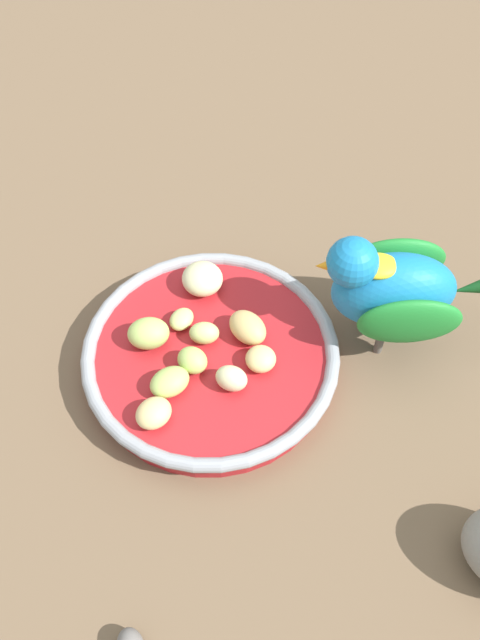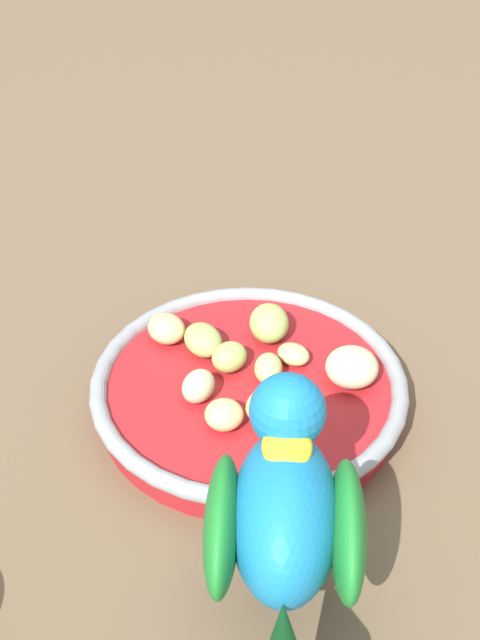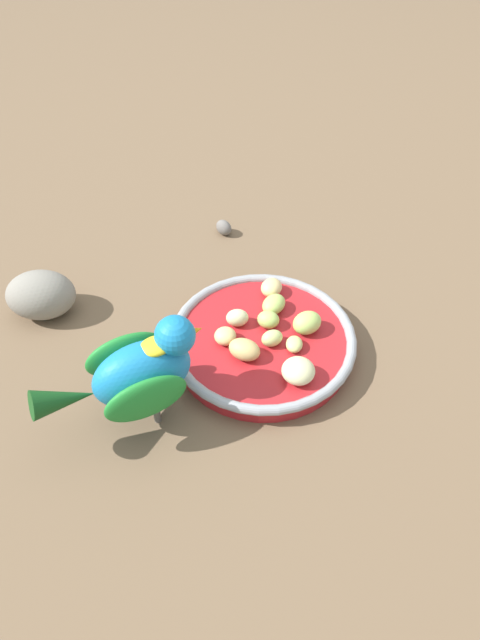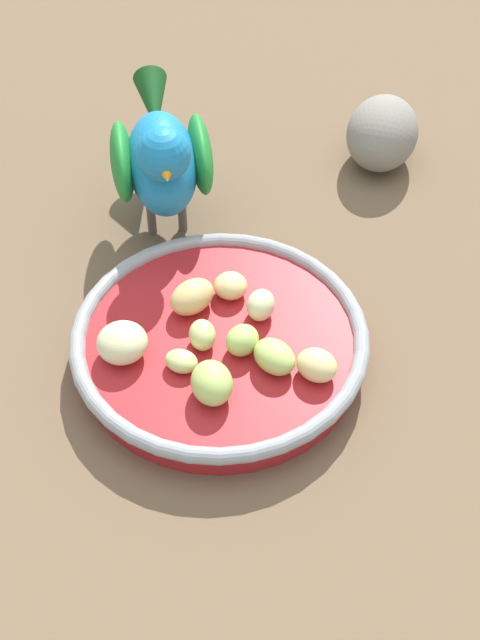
{
  "view_description": "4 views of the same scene",
  "coord_description": "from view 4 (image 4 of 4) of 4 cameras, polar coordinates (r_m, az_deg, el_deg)",
  "views": [
    {
      "loc": [
        -0.11,
        0.32,
        0.54
      ],
      "look_at": [
        -0.01,
        -0.02,
        0.05
      ],
      "focal_mm": 39.78,
      "sensor_mm": 36.0,
      "label": 1
    },
    {
      "loc": [
        -0.42,
        -0.17,
        0.43
      ],
      "look_at": [
        0.02,
        0.01,
        0.07
      ],
      "focal_mm": 48.45,
      "sensor_mm": 36.0,
      "label": 2
    },
    {
      "loc": [
        -0.08,
        -0.47,
        0.54
      ],
      "look_at": [
        -0.02,
        0.01,
        0.05
      ],
      "focal_mm": 32.89,
      "sensor_mm": 36.0,
      "label": 3
    },
    {
      "loc": [
        0.42,
        0.09,
        0.51
      ],
      "look_at": [
        0.02,
        0.02,
        0.06
      ],
      "focal_mm": 48.13,
      "sensor_mm": 36.0,
      "label": 4
    }
  ],
  "objects": [
    {
      "name": "ground_plane",
      "position": [
        0.67,
        -1.18,
        -1.89
      ],
      "size": [
        4.0,
        4.0,
        0.0
      ],
      "primitive_type": "plane",
      "color": "brown"
    },
    {
      "name": "feeding_bowl",
      "position": [
        0.65,
        -1.08,
        -1.58
      ],
      "size": [
        0.23,
        0.23,
        0.03
      ],
      "color": "#AD1E23",
      "rests_on": "ground_plane"
    },
    {
      "name": "apple_piece_0",
      "position": [
        0.63,
        0.15,
        -1.35
      ],
      "size": [
        0.03,
        0.03,
        0.02
      ],
      "primitive_type": "ellipsoid",
      "rotation": [
        0.0,
        0.0,
        2.76
      ],
      "color": "#B2CC66",
      "rests_on": "feeding_bowl"
    },
    {
      "name": "apple_piece_1",
      "position": [
        0.67,
        -0.97,
        2.34
      ],
      "size": [
        0.04,
        0.04,
        0.02
      ],
      "primitive_type": "ellipsoid",
      "rotation": [
        0.0,
        0.0,
        0.93
      ],
      "color": "#E5C67F",
      "rests_on": "feeding_bowl"
    },
    {
      "name": "apple_piece_2",
      "position": [
        0.62,
        5.13,
        -3.01
      ],
      "size": [
        0.04,
        0.04,
        0.02
      ],
      "primitive_type": "ellipsoid",
      "rotation": [
        0.0,
        0.0,
        4.19
      ],
      "color": "#E5C67F",
      "rests_on": "feeding_bowl"
    },
    {
      "name": "apple_piece_3",
      "position": [
        0.66,
        -3.2,
        1.56
      ],
      "size": [
        0.05,
        0.04,
        0.02
      ],
      "primitive_type": "ellipsoid",
      "rotation": [
        0.0,
        0.0,
        2.56
      ],
      "color": "tan",
      "rests_on": "feeding_bowl"
    },
    {
      "name": "apple_piece_4",
      "position": [
        0.6,
        -1.89,
        -4.2
      ],
      "size": [
        0.05,
        0.04,
        0.03
      ],
      "primitive_type": "ellipsoid",
      "rotation": [
        0.0,
        0.0,
        0.41
      ],
      "color": "#B2CC66",
      "rests_on": "feeding_bowl"
    },
    {
      "name": "apple_piece_5",
      "position": [
        0.62,
        -3.92,
        -2.75
      ],
      "size": [
        0.03,
        0.03,
        0.01
      ],
      "primitive_type": "ellipsoid",
      "rotation": [
        0.0,
        0.0,
        1.31
      ],
      "color": "#C6D17A",
      "rests_on": "feeding_bowl"
    },
    {
      "name": "apple_piece_6",
      "position": [
        0.62,
        2.3,
        -2.45
      ],
      "size": [
        0.04,
        0.04,
        0.02
      ],
      "primitive_type": "ellipsoid",
      "rotation": [
        0.0,
        0.0,
        0.86
      ],
      "color": "#B2CC66",
      "rests_on": "feeding_bowl"
    },
    {
      "name": "apple_piece_7",
      "position": [
        0.65,
        1.39,
        1.01
      ],
      "size": [
        0.03,
        0.02,
        0.02
      ],
      "primitive_type": "ellipsoid",
      "rotation": [
        0.0,
        0.0,
        6.21
      ],
      "color": "beige",
      "rests_on": "feeding_bowl"
    },
    {
      "name": "apple_piece_8",
      "position": [
        0.63,
        -7.83,
        -1.5
      ],
      "size": [
        0.05,
        0.05,
        0.03
      ],
      "primitive_type": "ellipsoid",
      "rotation": [
        0.0,
        0.0,
        5.95
      ],
      "color": "beige",
      "rests_on": "feeding_bowl"
    },
    {
      "name": "apple_piece_9",
      "position": [
        0.63,
        -2.52,
        -1.0
      ],
      "size": [
        0.03,
        0.03,
        0.02
      ],
      "primitive_type": "ellipsoid",
      "rotation": [
        0.0,
        0.0,
        3.45
      ],
      "color": "#C6D17A",
      "rests_on": "feeding_bowl"
    },
    {
      "name": "parrot",
      "position": [
        0.73,
        -5.24,
        10.79
      ],
      "size": [
        0.18,
        0.11,
        0.13
      ],
      "rotation": [
        0.0,
        0.0,
        0.33
      ],
      "color": "#59544C",
      "rests_on": "ground_plane"
    },
    {
      "name": "rock_large",
      "position": [
        0.84,
        9.44,
        12.17
      ],
      "size": [
        0.09,
        0.07,
        0.06
      ],
      "primitive_type": "ellipsoid",
      "rotation": [
        0.0,
        0.0,
        3.05
      ],
      "color": "gray",
      "rests_on": "ground_plane"
    }
  ]
}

